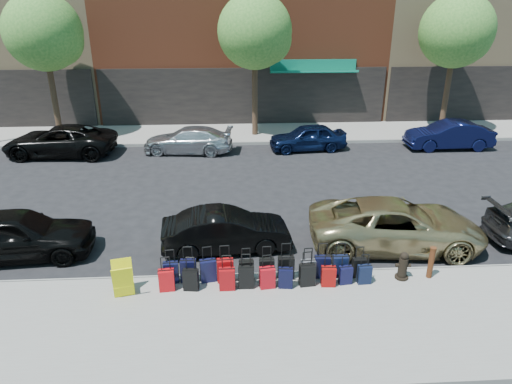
{
  "coord_description": "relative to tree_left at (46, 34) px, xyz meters",
  "views": [
    {
      "loc": [
        -0.87,
        -14.93,
        6.85
      ],
      "look_at": [
        -0.09,
        -1.5,
        1.26
      ],
      "focal_mm": 32.0,
      "sensor_mm": 36.0,
      "label": 1
    }
  ],
  "objects": [
    {
      "name": "suitcase_front_4",
      "position": [
        9.33,
        -14.28,
        -4.98
      ],
      "size": [
        0.39,
        0.23,
        0.91
      ],
      "rotation": [
        0.0,
        0.0,
        0.06
      ],
      "color": "black",
      "rests_on": "sidewalk_near"
    },
    {
      "name": "suitcase_front_8",
      "position": [
        11.32,
        -14.25,
        -4.96
      ],
      "size": [
        0.41,
        0.24,
        0.97
      ],
      "rotation": [
        0.0,
        0.0,
        -0.04
      ],
      "color": "black",
      "rests_on": "sidewalk_near"
    },
    {
      "name": "tree_left",
      "position": [
        0.0,
        0.0,
        0.0
      ],
      "size": [
        3.8,
        3.8,
        7.27
      ],
      "color": "black",
      "rests_on": "sidewalk_far"
    },
    {
      "name": "suitcase_back_1",
      "position": [
        7.92,
        -14.63,
        -4.98
      ],
      "size": [
        0.4,
        0.26,
        0.9
      ],
      "rotation": [
        0.0,
        0.0,
        -0.12
      ],
      "color": "black",
      "rests_on": "sidewalk_near"
    },
    {
      "name": "car_near_2",
      "position": [
        13.89,
        -12.47,
        -4.69
      ],
      "size": [
        5.35,
        2.8,
        1.44
      ],
      "primitive_type": "imported",
      "rotation": [
        0.0,
        0.0,
        1.49
      ],
      "color": "tan",
      "rests_on": "ground"
    },
    {
      "name": "suitcase_back_6",
      "position": [
        10.31,
        -14.67,
        -4.99
      ],
      "size": [
        0.38,
        0.25,
        0.86
      ],
      "rotation": [
        0.0,
        0.0,
        -0.11
      ],
      "color": "black",
      "rests_on": "sidewalk_near"
    },
    {
      "name": "car_far_3",
      "position": [
        19.99,
        -2.75,
        -4.71
      ],
      "size": [
        4.24,
        1.48,
        1.4
      ],
      "primitive_type": "imported",
      "rotation": [
        0.0,
        0.0,
        -1.57
      ],
      "color": "#0D123A",
      "rests_on": "ground"
    },
    {
      "name": "car_far_1",
      "position": [
        6.92,
        -2.63,
        -4.78
      ],
      "size": [
        4.51,
        2.25,
        1.26
      ],
      "primitive_type": "imported",
      "rotation": [
        0.0,
        0.0,
        -1.69
      ],
      "color": "silver",
      "rests_on": "ground"
    },
    {
      "name": "suitcase_front_9",
      "position": [
        11.79,
        -14.27,
        -4.96
      ],
      "size": [
        0.4,
        0.23,
        0.97
      ],
      "rotation": [
        0.0,
        0.0,
        -0.01
      ],
      "color": "black",
      "rests_on": "sidewalk_near"
    },
    {
      "name": "tree_center",
      "position": [
        10.5,
        0.0,
        0.0
      ],
      "size": [
        3.8,
        3.8,
        7.27
      ],
      "color": "black",
      "rests_on": "sidewalk_far"
    },
    {
      "name": "bollard",
      "position": [
        14.15,
        -14.44,
        -4.81
      ],
      "size": [
        0.16,
        0.16,
        0.89
      ],
      "color": "#38190C",
      "rests_on": "sidewalk_near"
    },
    {
      "name": "suitcase_back_9",
      "position": [
        11.86,
        -14.59,
        -5.02
      ],
      "size": [
        0.35,
        0.23,
        0.78
      ],
      "rotation": [
        0.0,
        0.0,
        0.12
      ],
      "color": "black",
      "rests_on": "sidewalk_near"
    },
    {
      "name": "suitcase_front_7",
      "position": [
        10.93,
        -14.34,
        -4.98
      ],
      "size": [
        0.38,
        0.23,
        0.9
      ],
      "rotation": [
        0.0,
        0.0,
        0.07
      ],
      "color": "#3F3F44",
      "rests_on": "sidewalk_near"
    },
    {
      "name": "display_rack",
      "position": [
        6.28,
        -14.76,
        -4.83
      ],
      "size": [
        0.6,
        0.64,
        0.88
      ],
      "rotation": [
        0.0,
        0.0,
        0.23
      ],
      "color": "#F6F10D",
      "rests_on": "sidewalk_near"
    },
    {
      "name": "sidewalk_far",
      "position": [
        9.86,
        0.5,
        -5.34
      ],
      "size": [
        60.0,
        4.0,
        0.15
      ],
      "primitive_type": "cube",
      "color": "gray",
      "rests_on": "ground"
    },
    {
      "name": "car_near_0",
      "position": [
        2.8,
        -12.46,
        -4.68
      ],
      "size": [
        4.42,
        2.08,
        1.46
      ],
      "primitive_type": "imported",
      "rotation": [
        0.0,
        0.0,
        1.65
      ],
      "color": "black",
      "rests_on": "ground"
    },
    {
      "name": "suitcase_back_4",
      "position": [
        9.31,
        -14.61,
        -4.97
      ],
      "size": [
        0.39,
        0.23,
        0.93
      ],
      "rotation": [
        0.0,
        0.0,
        -0.01
      ],
      "color": "black",
      "rests_on": "sidewalk_near"
    },
    {
      "name": "suitcase_back_8",
      "position": [
        11.4,
        -14.67,
        -4.99
      ],
      "size": [
        0.37,
        0.23,
        0.86
      ],
      "rotation": [
        0.0,
        0.0,
        -0.07
      ],
      "color": "#930B09",
      "rests_on": "sidewalk_near"
    },
    {
      "name": "curb_near",
      "position": [
        9.86,
        -13.98,
        -5.34
      ],
      "size": [
        60.0,
        0.08,
        0.15
      ],
      "primitive_type": "cube",
      "color": "gray",
      "rests_on": "ground"
    },
    {
      "name": "fire_hydrant",
      "position": [
        13.41,
        -14.44,
        -4.91
      ],
      "size": [
        0.39,
        0.35,
        0.77
      ],
      "rotation": [
        0.0,
        0.0,
        -0.1
      ],
      "color": "black",
      "rests_on": "sidewalk_near"
    },
    {
      "name": "car_far_2",
      "position": [
        12.85,
        -2.58,
        -4.76
      ],
      "size": [
        3.94,
        1.89,
        1.3
      ],
      "primitive_type": "imported",
      "rotation": [
        0.0,
        0.0,
        -1.48
      ],
      "color": "#0D183B",
      "rests_on": "ground"
    },
    {
      "name": "suitcase_back_10",
      "position": [
        12.35,
        -14.6,
        -5.01
      ],
      "size": [
        0.35,
        0.22,
        0.81
      ],
      "rotation": [
        0.0,
        0.0,
        0.06
      ],
      "color": "black",
      "rests_on": "sidewalk_near"
    },
    {
      "name": "sidewalk_near",
      "position": [
        9.86,
        -16.0,
        -5.34
      ],
      "size": [
        60.0,
        4.0,
        0.15
      ],
      "primitive_type": "cube",
      "color": "gray",
      "rests_on": "ground"
    },
    {
      "name": "tree_right",
      "position": [
        21.0,
        0.0,
        0.0
      ],
      "size": [
        3.8,
        3.8,
        7.27
      ],
      "color": "black",
      "rests_on": "sidewalk_far"
    },
    {
      "name": "suitcase_back_7",
      "position": [
        10.87,
        -14.61,
        -4.97
      ],
      "size": [
        0.42,
        0.27,
        0.94
      ],
      "rotation": [
        0.0,
        0.0,
        0.11
      ],
      "color": "black",
      "rests_on": "sidewalk_near"
    },
    {
      "name": "suitcase_front_3",
      "position": [
        8.78,
        -14.3,
        -4.94
      ],
      "size": [
        0.43,
        0.26,
        1.01
      ],
      "rotation": [
        0.0,
        0.0,
        0.06
      ],
      "color": "maroon",
      "rests_on": "sidewalk_near"
    },
    {
      "name": "suitcase_front_2",
      "position": [
        8.34,
        -14.27,
        -4.96
      ],
      "size": [
        0.44,
        0.29,
        0.97
      ],
      "rotation": [
        0.0,
        0.0,
        0.19
      ],
      "color": "black",
      "rests_on": "sidewalk_near"
    },
    {
      "name": "suitcase_front_10",
      "position": [
        12.3,
        -14.3,
        -4.99
      ],
      "size": [
        0.36,
        0.2,
        0.87
      ],
      "rotation": [
        0.0,
        0.0,
        0.01
      ],
      "color": "black",
      "rests_on": "sidewalk_near"
    },
    {
      "name": "curb_far",
      "position": [
        9.86,
        -1.52,
        -5.34
      ],
      "size": [
        60.0,
        0.08,
        0.15
      ],
      "primitive_type": "cube",
      "color": "gray",
      "rests_on": "ground"
    },
    {
      "name": "suitcase_back_3",
      "position": [
        8.83,
        -14.67,
        -4.97
      ],
      "size": [
        0.4,
        0.23,
        0.94
      ],
      "rotation": [
        0.0,
        0.0,
        0.0
      ],
      "color": "maroon",
      "rests_on": "sidewalk_near"
    },
    {
      "name": "suitcase_front_1",
      "position": [
        7.83,
        -14.25,
        -4.95
      ],
      "size": [
        0.41,
        0.23,
        0.98
      ],
      "rotation": [
        0.0,
        0.0,
        -0.01
      ],
      "color": "black",
      "rests_on": "sidewalk_near"
    },
    {
      "name": "suitcase_front_0",
      "position": [
        7.39,
        -14.28,
        -4.97
      ],
      "size": [
        0.4,
        0.24,
        0.92
      ],
      "rotation": [
        0.0,
        0.0,
        0.08
      ],
      "color": "black",
      "rests_on": "sidewalk_near"
    },
    {
      "name": "car_far_0",
      "position": [
        0.8,
        -2.75,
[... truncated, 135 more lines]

